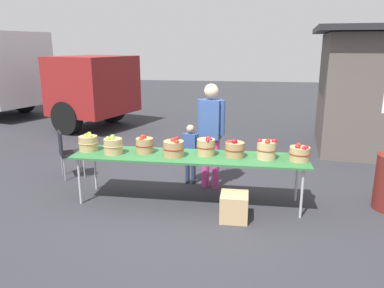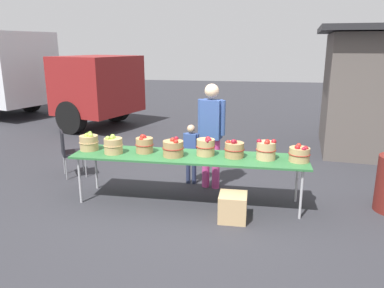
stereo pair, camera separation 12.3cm
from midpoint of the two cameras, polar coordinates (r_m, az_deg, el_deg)
ground_plane at (r=5.87m, az=0.10°, el=-8.80°), size 40.00×40.00×0.00m
market_table at (r=5.62m, az=0.11°, el=-2.07°), size 3.50×0.76×0.75m
apple_basket_green_0 at (r=6.08m, az=-14.85°, el=0.31°), size 0.31×0.31×0.29m
apple_basket_green_1 at (r=5.80m, az=-11.30°, el=-0.15°), size 0.30×0.30×0.29m
apple_basket_red_0 at (r=5.78m, az=-6.66°, el=-0.04°), size 0.28×0.28×0.29m
apple_basket_red_1 at (r=5.55m, az=-2.23°, el=-0.63°), size 0.32×0.32×0.28m
apple_basket_red_2 at (r=5.59m, az=2.75°, el=-0.37°), size 0.29×0.29×0.30m
apple_basket_red_3 at (r=5.54m, az=7.06°, el=-0.74°), size 0.30×0.30×0.28m
apple_basket_red_4 at (r=5.51m, az=11.84°, el=-0.84°), size 0.29×0.29×0.31m
apple_basket_red_5 at (r=5.53m, az=16.65°, el=-1.44°), size 0.31×0.31×0.26m
vendor_adult at (r=6.16m, az=3.53°, el=2.44°), size 0.46×0.29×1.76m
child_customer at (r=6.43m, az=0.42°, el=-0.82°), size 0.28×0.15×1.05m
box_truck at (r=13.76m, az=-25.43°, el=9.85°), size 7.99×4.42×2.75m
folding_chair at (r=7.15m, az=-17.68°, el=-0.81°), size 0.56×0.56×0.86m
produce_crate at (r=5.27m, az=6.89°, el=-9.53°), size 0.38×0.38×0.38m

